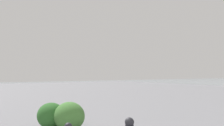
{
  "coord_description": "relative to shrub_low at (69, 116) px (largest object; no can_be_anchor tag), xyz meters",
  "views": [
    {
      "loc": [
        -1.59,
        1.21,
        1.46
      ],
      "look_at": [
        8.3,
        -5.59,
        1.97
      ],
      "focal_mm": 39.28,
      "sensor_mm": 36.0,
      "label": 1
    }
  ],
  "objects": [
    {
      "name": "shrub_low",
      "position": [
        0.0,
        0.0,
        0.0
      ],
      "size": [
        0.86,
        0.77,
        0.73
      ],
      "color": "#477F38",
      "rests_on": "ground"
    },
    {
      "name": "shrub_round",
      "position": [
        0.49,
        0.3,
        -0.02
      ],
      "size": [
        0.8,
        0.72,
        0.68
      ],
      "color": "#2D6628",
      "rests_on": "ground"
    }
  ]
}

